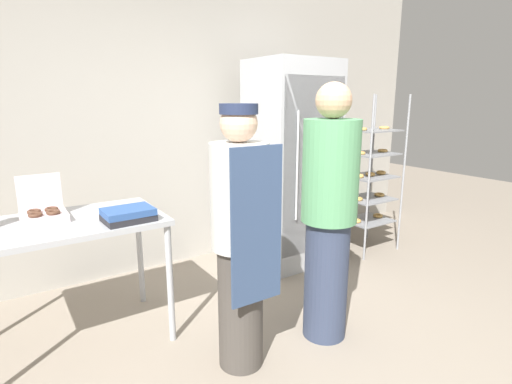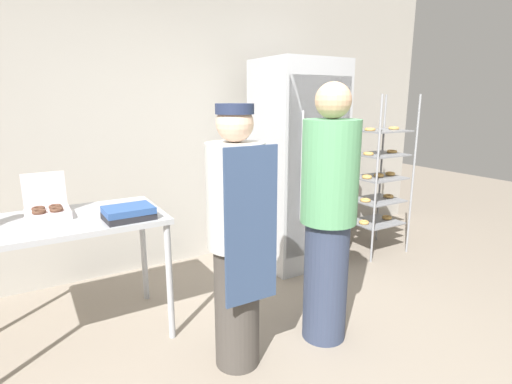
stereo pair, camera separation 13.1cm
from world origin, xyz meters
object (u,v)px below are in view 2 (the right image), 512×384
at_px(baking_rack, 379,177).
at_px(donut_box, 47,211).
at_px(refrigerator, 298,165).
at_px(person_baker, 237,237).
at_px(binder_stack, 129,213).
at_px(person_customer, 328,215).

height_order(baking_rack, donut_box, baking_rack).
distance_m(refrigerator, person_baker, 1.72).
distance_m(baking_rack, person_baker, 2.37).
xyz_separation_m(donut_box, binder_stack, (0.45, -0.30, -0.01)).
relative_size(donut_box, binder_stack, 0.91).
distance_m(refrigerator, binder_stack, 1.84).
xyz_separation_m(baking_rack, donut_box, (-3.10, -0.05, 0.10)).
bearing_deg(person_baker, baking_rack, 23.04).
height_order(donut_box, binder_stack, donut_box).
distance_m(refrigerator, donut_box, 2.22).
bearing_deg(donut_box, baking_rack, 0.88).
distance_m(donut_box, person_customer, 1.83).
height_order(refrigerator, donut_box, refrigerator).
relative_size(refrigerator, person_baker, 1.24).
xyz_separation_m(refrigerator, baking_rack, (0.90, -0.21, -0.17)).
relative_size(baking_rack, binder_stack, 5.34).
relative_size(refrigerator, person_customer, 1.15).
relative_size(refrigerator, baking_rack, 1.19).
height_order(refrigerator, person_customer, refrigerator).
bearing_deg(person_customer, binder_stack, 150.99).
distance_m(baking_rack, binder_stack, 2.68).
height_order(person_baker, person_customer, person_customer).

